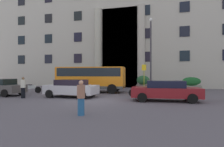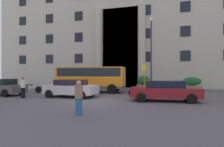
{
  "view_description": "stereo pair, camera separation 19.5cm",
  "coord_description": "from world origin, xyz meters",
  "px_view_note": "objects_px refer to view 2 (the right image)",
  "views": [
    {
      "loc": [
        4.6,
        -12.5,
        1.85
      ],
      "look_at": [
        -0.06,
        5.09,
        1.88
      ],
      "focal_mm": 30.57,
      "sensor_mm": 36.0,
      "label": 1
    },
    {
      "loc": [
        4.79,
        -12.45,
        1.85
      ],
      "look_at": [
        -0.06,
        5.09,
        1.88
      ],
      "focal_mm": 30.57,
      "sensor_mm": 36.0,
      "label": 2
    }
  ],
  "objects_px": {
    "hedge_planter_entrance_left": "(192,84)",
    "hedge_planter_far_west": "(144,83)",
    "motorcycle_near_kerb": "(31,88)",
    "orange_minibus": "(91,77)",
    "scooter_by_planter": "(83,89)",
    "pedestrian_woman_dark_dress": "(79,98)",
    "parked_hatchback_near": "(71,88)",
    "motorcycle_far_end": "(140,91)",
    "bus_stop_sign": "(144,75)",
    "parked_coupe_end": "(165,90)",
    "pedestrian_child_trailing": "(23,87)",
    "lamppost_plaza_centre": "(151,48)",
    "hedge_planter_east": "(109,83)",
    "parked_sedan_far": "(0,87)"
  },
  "relations": [
    {
      "from": "bus_stop_sign",
      "to": "pedestrian_child_trailing",
      "type": "relative_size",
      "value": 1.74
    },
    {
      "from": "bus_stop_sign",
      "to": "parked_hatchback_near",
      "type": "distance_m",
      "value": 7.94
    },
    {
      "from": "orange_minibus",
      "to": "motorcycle_far_end",
      "type": "relative_size",
      "value": 3.34
    },
    {
      "from": "hedge_planter_entrance_left",
      "to": "motorcycle_near_kerb",
      "type": "relative_size",
      "value": 1.06
    },
    {
      "from": "hedge_planter_east",
      "to": "pedestrian_child_trailing",
      "type": "xyz_separation_m",
      "value": [
        -3.65,
        -11.12,
        0.08
      ]
    },
    {
      "from": "pedestrian_child_trailing",
      "to": "bus_stop_sign",
      "type": "bearing_deg",
      "value": -32.13
    },
    {
      "from": "pedestrian_child_trailing",
      "to": "orange_minibus",
      "type": "bearing_deg",
      "value": -13.69
    },
    {
      "from": "hedge_planter_entrance_left",
      "to": "pedestrian_woman_dark_dress",
      "type": "height_order",
      "value": "pedestrian_woman_dark_dress"
    },
    {
      "from": "bus_stop_sign",
      "to": "hedge_planter_east",
      "type": "distance_m",
      "value": 6.11
    },
    {
      "from": "hedge_planter_east",
      "to": "parked_sedan_far",
      "type": "bearing_deg",
      "value": -124.71
    },
    {
      "from": "bus_stop_sign",
      "to": "hedge_planter_east",
      "type": "height_order",
      "value": "bus_stop_sign"
    },
    {
      "from": "hedge_planter_far_west",
      "to": "motorcycle_far_end",
      "type": "relative_size",
      "value": 0.8
    },
    {
      "from": "pedestrian_woman_dark_dress",
      "to": "lamppost_plaza_centre",
      "type": "distance_m",
      "value": 14.36
    },
    {
      "from": "parked_hatchback_near",
      "to": "orange_minibus",
      "type": "bearing_deg",
      "value": 91.86
    },
    {
      "from": "hedge_planter_east",
      "to": "motorcycle_near_kerb",
      "type": "relative_size",
      "value": 0.79
    },
    {
      "from": "bus_stop_sign",
      "to": "scooter_by_planter",
      "type": "distance_m",
      "value": 6.48
    },
    {
      "from": "parked_coupe_end",
      "to": "lamppost_plaza_centre",
      "type": "bearing_deg",
      "value": 96.03
    },
    {
      "from": "parked_coupe_end",
      "to": "pedestrian_child_trailing",
      "type": "bearing_deg",
      "value": -177.71
    },
    {
      "from": "scooter_by_planter",
      "to": "pedestrian_woman_dark_dress",
      "type": "distance_m",
      "value": 8.75
    },
    {
      "from": "hedge_planter_entrance_left",
      "to": "pedestrian_child_trailing",
      "type": "relative_size",
      "value": 1.3
    },
    {
      "from": "parked_hatchback_near",
      "to": "motorcycle_far_end",
      "type": "xyz_separation_m",
      "value": [
        5.28,
        1.71,
        -0.27
      ]
    },
    {
      "from": "scooter_by_planter",
      "to": "motorcycle_far_end",
      "type": "bearing_deg",
      "value": 2.97
    },
    {
      "from": "hedge_planter_far_west",
      "to": "pedestrian_woman_dark_dress",
      "type": "bearing_deg",
      "value": -94.67
    },
    {
      "from": "orange_minibus",
      "to": "parked_coupe_end",
      "type": "bearing_deg",
      "value": -37.09
    },
    {
      "from": "motorcycle_far_end",
      "to": "pedestrian_child_trailing",
      "type": "bearing_deg",
      "value": -156.75
    },
    {
      "from": "bus_stop_sign",
      "to": "orange_minibus",
      "type": "bearing_deg",
      "value": -161.29
    },
    {
      "from": "hedge_planter_entrance_left",
      "to": "parked_hatchback_near",
      "type": "relative_size",
      "value": 0.51
    },
    {
      "from": "hedge_planter_entrance_left",
      "to": "parked_coupe_end",
      "type": "xyz_separation_m",
      "value": [
        -2.95,
        -9.56,
        0.0
      ]
    },
    {
      "from": "parked_hatchback_near",
      "to": "pedestrian_child_trailing",
      "type": "xyz_separation_m",
      "value": [
        -3.28,
        -1.5,
        0.08
      ]
    },
    {
      "from": "hedge_planter_entrance_left",
      "to": "hedge_planter_far_west",
      "type": "bearing_deg",
      "value": 179.02
    },
    {
      "from": "hedge_planter_far_west",
      "to": "motorcycle_far_end",
      "type": "bearing_deg",
      "value": -85.85
    },
    {
      "from": "scooter_by_planter",
      "to": "pedestrian_child_trailing",
      "type": "xyz_separation_m",
      "value": [
        -3.36,
        -3.63,
        0.35
      ]
    },
    {
      "from": "orange_minibus",
      "to": "scooter_by_planter",
      "type": "distance_m",
      "value": 2.35
    },
    {
      "from": "scooter_by_planter",
      "to": "orange_minibus",
      "type": "bearing_deg",
      "value": 98.73
    },
    {
      "from": "parked_sedan_far",
      "to": "pedestrian_woman_dark_dress",
      "type": "distance_m",
      "value": 11.47
    },
    {
      "from": "orange_minibus",
      "to": "lamppost_plaza_centre",
      "type": "relative_size",
      "value": 0.85
    },
    {
      "from": "hedge_planter_far_west",
      "to": "hedge_planter_east",
      "type": "xyz_separation_m",
      "value": [
        -4.36,
        0.27,
        -0.07
      ]
    },
    {
      "from": "motorcycle_near_kerb",
      "to": "pedestrian_woman_dark_dress",
      "type": "bearing_deg",
      "value": -54.75
    },
    {
      "from": "bus_stop_sign",
      "to": "parked_coupe_end",
      "type": "distance_m",
      "value": 6.66
    },
    {
      "from": "scooter_by_planter",
      "to": "lamppost_plaza_centre",
      "type": "bearing_deg",
      "value": 52.17
    },
    {
      "from": "orange_minibus",
      "to": "pedestrian_woman_dark_dress",
      "type": "xyz_separation_m",
      "value": [
        3.44,
        -10.15,
        -0.75
      ]
    },
    {
      "from": "motorcycle_near_kerb",
      "to": "motorcycle_far_end",
      "type": "height_order",
      "value": "same"
    },
    {
      "from": "parked_coupe_end",
      "to": "lamppost_plaza_centre",
      "type": "distance_m",
      "value": 9.05
    },
    {
      "from": "hedge_planter_entrance_left",
      "to": "bus_stop_sign",
      "type": "bearing_deg",
      "value": -146.49
    },
    {
      "from": "hedge_planter_east",
      "to": "parked_hatchback_near",
      "type": "distance_m",
      "value": 9.63
    },
    {
      "from": "parked_hatchback_near",
      "to": "pedestrian_woman_dark_dress",
      "type": "bearing_deg",
      "value": -57.34
    },
    {
      "from": "hedge_planter_east",
      "to": "lamppost_plaza_centre",
      "type": "bearing_deg",
      "value": -19.56
    },
    {
      "from": "motorcycle_near_kerb",
      "to": "motorcycle_far_end",
      "type": "xyz_separation_m",
      "value": [
        10.67,
        -0.32,
        0.0
      ]
    },
    {
      "from": "hedge_planter_east",
      "to": "hedge_planter_far_west",
      "type": "bearing_deg",
      "value": -3.58
    },
    {
      "from": "scooter_by_planter",
      "to": "hedge_planter_entrance_left",
      "type": "bearing_deg",
      "value": 42.9
    }
  ]
}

